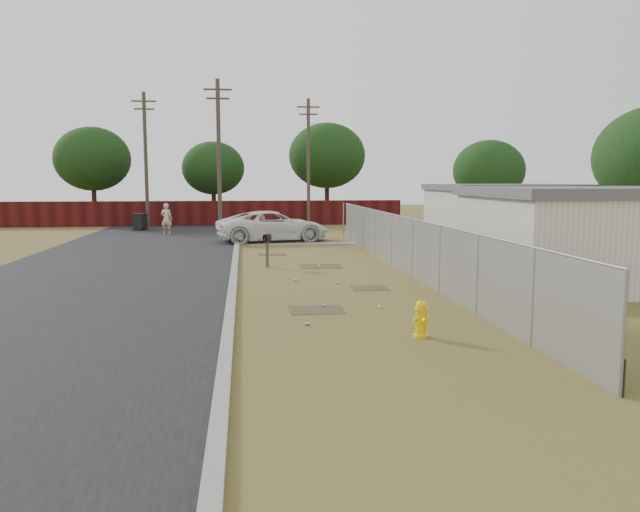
{
  "coord_description": "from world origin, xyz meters",
  "views": [
    {
      "loc": [
        -2.62,
        -20.64,
        3.35
      ],
      "look_at": [
        -0.41,
        -2.56,
        1.1
      ],
      "focal_mm": 35.0,
      "sensor_mm": 36.0,
      "label": 1
    }
  ],
  "objects": [
    {
      "name": "privacy_fence",
      "position": [
        -6.0,
        25.0,
        0.9
      ],
      "size": [
        30.0,
        0.12,
        1.8
      ],
      "primitive_type": "cube",
      "color": "#4A0F10",
      "rests_on": "ground"
    },
    {
      "name": "pickup_truck",
      "position": [
        -1.09,
        12.87,
        0.83
      ],
      "size": [
        6.41,
        3.93,
        1.66
      ],
      "primitive_type": "imported",
      "rotation": [
        0.0,
        0.0,
        1.78
      ],
      "color": "white",
      "rests_on": "ground"
    },
    {
      "name": "fire_hydrant",
      "position": [
        1.1,
        -8.0,
        0.39
      ],
      "size": [
        0.42,
        0.42,
        0.83
      ],
      "color": "yellow",
      "rests_on": "ground"
    },
    {
      "name": "mailbox",
      "position": [
        -1.76,
        3.06,
        1.01
      ],
      "size": [
        0.35,
        0.55,
        1.28
      ],
      "color": "brown",
      "rests_on": "ground"
    },
    {
      "name": "pedestrian",
      "position": [
        -7.3,
        18.04,
        0.95
      ],
      "size": [
        0.79,
        0.62,
        1.9
      ],
      "primitive_type": "imported",
      "rotation": [
        0.0,
        0.0,
        2.88
      ],
      "color": "beige",
      "rests_on": "ground"
    },
    {
      "name": "utility_poles",
      "position": [
        -3.67,
        20.67,
        4.69
      ],
      "size": [
        12.6,
        8.24,
        9.0
      ],
      "color": "#44392D",
      "rests_on": "ground"
    },
    {
      "name": "street",
      "position": [
        -6.76,
        8.05,
        0.02
      ],
      "size": [
        15.1,
        60.0,
        0.12
      ],
      "color": "black",
      "rests_on": "ground"
    },
    {
      "name": "ground",
      "position": [
        0.0,
        0.0,
        0.0
      ],
      "size": [
        120.0,
        120.0,
        0.0
      ],
      "primitive_type": "plane",
      "color": "brown",
      "rests_on": "ground"
    },
    {
      "name": "horizon_trees",
      "position": [
        0.84,
        23.56,
        4.63
      ],
      "size": [
        33.32,
        31.94,
        7.78
      ],
      "color": "black",
      "rests_on": "ground"
    },
    {
      "name": "scattered_litter",
      "position": [
        -0.23,
        -2.43,
        0.04
      ],
      "size": [
        2.16,
        9.8,
        0.07
      ],
      "color": "silver",
      "rests_on": "ground"
    },
    {
      "name": "houses",
      "position": [
        9.7,
        3.13,
        1.56
      ],
      "size": [
        9.3,
        17.24,
        3.1
      ],
      "color": "beige",
      "rests_on": "ground"
    },
    {
      "name": "chainlink_fence",
      "position": [
        3.12,
        1.03,
        0.8
      ],
      "size": [
        0.1,
        27.06,
        2.02
      ],
      "color": "gray",
      "rests_on": "ground"
    },
    {
      "name": "trash_bin",
      "position": [
        -9.41,
        21.26,
        0.58
      ],
      "size": [
        0.92,
        0.99,
        1.12
      ],
      "color": "black",
      "rests_on": "ground"
    }
  ]
}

